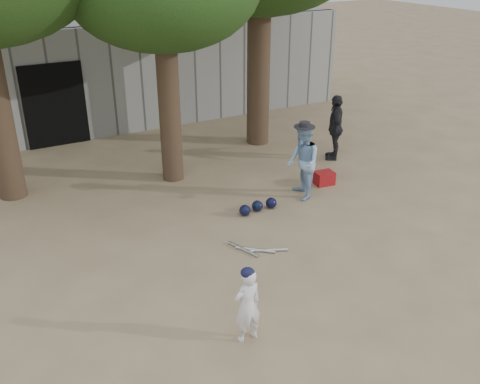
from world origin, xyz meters
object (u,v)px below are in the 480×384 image
red_bag (324,178)px  spectator_dark (335,127)px  boy_player (247,306)px  spectator_blue (303,162)px

red_bag → spectator_dark: bearing=44.9°
spectator_dark → red_bag: (-1.19, -1.18, -0.67)m
boy_player → spectator_dark: spectator_dark is taller
boy_player → spectator_blue: spectator_blue is taller
spectator_blue → red_bag: size_ratio=3.86×
spectator_dark → red_bag: size_ratio=3.91×
spectator_blue → boy_player: bearing=-28.1°
red_bag → boy_player: bearing=-138.1°
boy_player → spectator_dark: 7.22m
spectator_blue → spectator_dark: bearing=142.2°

